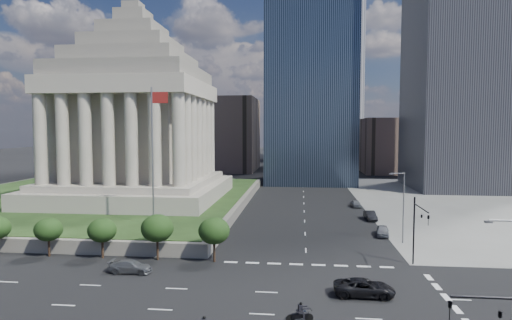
# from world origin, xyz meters

# --- Properties ---
(ground) EXTENTS (500.00, 500.00, 0.00)m
(ground) POSITION_xyz_m (0.00, 100.00, 0.00)
(ground) COLOR black
(ground) RESTS_ON ground
(plaza_terrace) EXTENTS (66.00, 70.00, 1.80)m
(plaza_terrace) POSITION_xyz_m (-45.00, 50.00, 0.90)
(plaza_terrace) COLOR #5E5A51
(plaza_terrace) RESTS_ON ground
(plaza_lawn) EXTENTS (64.00, 68.00, 0.10)m
(plaza_lawn) POSITION_xyz_m (-45.00, 50.00, 1.85)
(plaza_lawn) COLOR #203515
(plaza_lawn) RESTS_ON plaza_terrace
(war_memorial) EXTENTS (34.00, 34.00, 39.00)m
(war_memorial) POSITION_xyz_m (-34.00, 48.00, 21.40)
(war_memorial) COLOR gray
(war_memorial) RESTS_ON plaza_lawn
(flagpole) EXTENTS (2.52, 0.24, 20.00)m
(flagpole) POSITION_xyz_m (-21.83, 24.00, 13.11)
(flagpole) COLOR slate
(flagpole) RESTS_ON plaza_lawn
(tree_row) EXTENTS (53.00, 4.00, 6.00)m
(tree_row) POSITION_xyz_m (-35.50, 14.00, 3.00)
(tree_row) COLOR black
(tree_row) RESTS_ON ground
(midrise_glass) EXTENTS (26.00, 26.00, 60.00)m
(midrise_glass) POSITION_xyz_m (2.00, 95.00, 30.00)
(midrise_glass) COLOR black
(midrise_glass) RESTS_ON ground
(highrise_ne) EXTENTS (26.00, 28.00, 100.00)m
(highrise_ne) POSITION_xyz_m (42.00, 85.00, 50.00)
(highrise_ne) COLOR black
(highrise_ne) RESTS_ON ground
(building_filler_ne) EXTENTS (20.00, 30.00, 20.00)m
(building_filler_ne) POSITION_xyz_m (32.00, 130.00, 10.00)
(building_filler_ne) COLOR brown
(building_filler_ne) RESTS_ON ground
(building_filler_nw) EXTENTS (24.00, 30.00, 28.00)m
(building_filler_nw) POSITION_xyz_m (-30.00, 130.00, 14.00)
(building_filler_nw) COLOR brown
(building_filler_nw) RESTS_ON ground
(traffic_signal_ne) EXTENTS (0.30, 5.74, 8.00)m
(traffic_signal_ne) POSITION_xyz_m (12.50, 13.70, 5.25)
(traffic_signal_ne) COLOR black
(traffic_signal_ne) RESTS_ON ground
(street_lamp_south) EXTENTS (2.13, 0.22, 10.00)m
(street_lamp_south) POSITION_xyz_m (13.33, -6.00, 5.66)
(street_lamp_south) COLOR slate
(street_lamp_south) RESTS_ON ground
(street_lamp_north) EXTENTS (2.13, 0.22, 10.00)m
(street_lamp_north) POSITION_xyz_m (13.33, 25.00, 5.66)
(street_lamp_north) COLOR slate
(street_lamp_north) RESTS_ON ground
(pickup_truck) EXTENTS (5.77, 2.68, 1.60)m
(pickup_truck) POSITION_xyz_m (5.34, 5.08, 0.80)
(pickup_truck) COLOR black
(pickup_truck) RESTS_ON ground
(suv_grey) EXTENTS (4.78, 1.95, 1.39)m
(suv_grey) POSITION_xyz_m (-19.43, 9.19, 0.69)
(suv_grey) COLOR #4C4E52
(suv_grey) RESTS_ON ground
(parked_sedan_near) EXTENTS (2.49, 4.68, 1.52)m
(parked_sedan_near) POSITION_xyz_m (11.50, 28.96, 0.76)
(parked_sedan_near) COLOR gray
(parked_sedan_near) RESTS_ON ground
(parked_sedan_mid) EXTENTS (4.73, 1.89, 1.53)m
(parked_sedan_mid) POSITION_xyz_m (11.50, 40.32, 0.76)
(parked_sedan_mid) COLOR black
(parked_sedan_mid) RESTS_ON ground
(parked_sedan_far) EXTENTS (4.39, 2.00, 1.46)m
(parked_sedan_far) POSITION_xyz_m (10.56, 52.71, 0.73)
(parked_sedan_far) COLOR slate
(parked_sedan_far) RESTS_ON ground
(motorcycle_lead) EXTENTS (2.41, 1.17, 1.73)m
(motorcycle_lead) POSITION_xyz_m (-0.76, -1.26, 0.87)
(motorcycle_lead) COLOR black
(motorcycle_lead) RESTS_ON ground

